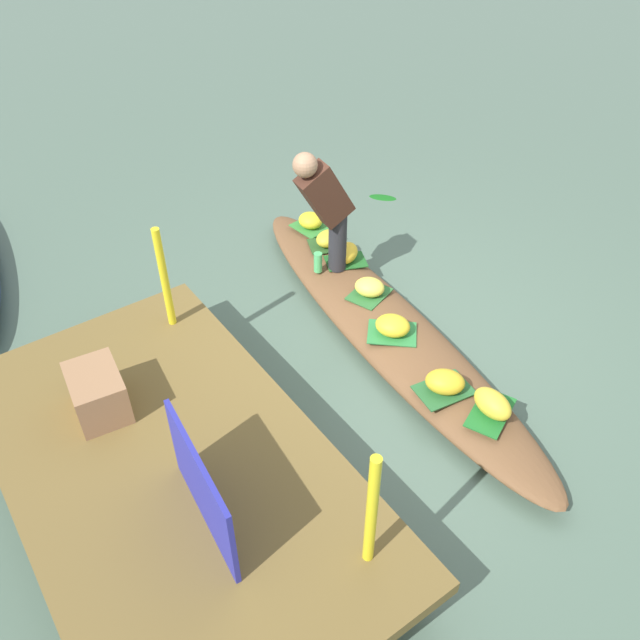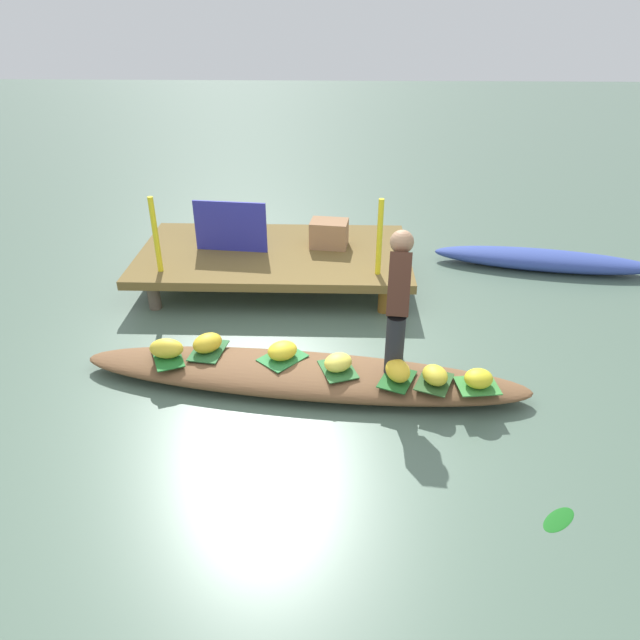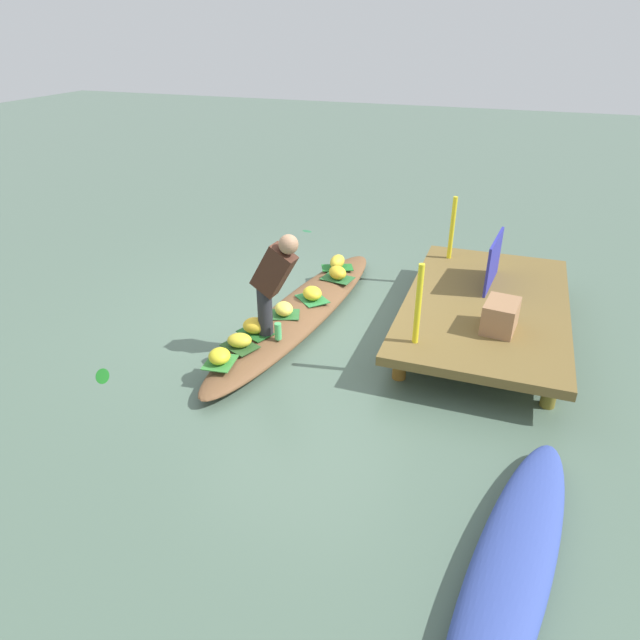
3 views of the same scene
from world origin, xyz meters
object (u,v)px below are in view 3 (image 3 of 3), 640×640
at_px(banana_bunch_2, 312,293).
at_px(banana_bunch_5, 338,273).
at_px(banana_bunch_0, 337,262).
at_px(banana_bunch_4, 255,325).
at_px(market_banner, 494,261).
at_px(vendor_person, 273,279).
at_px(produce_crate, 500,316).
at_px(vendor_boat, 300,312).
at_px(moored_boat, 512,568).
at_px(banana_bunch_6, 240,340).
at_px(banana_bunch_1, 219,356).
at_px(banana_bunch_3, 284,309).
at_px(water_bottle, 278,331).

height_order(banana_bunch_2, banana_bunch_5, banana_bunch_5).
xyz_separation_m(banana_bunch_0, banana_bunch_4, (2.05, -0.29, 0.00)).
bearing_deg(banana_bunch_0, market_banner, 82.44).
bearing_deg(vendor_person, market_banner, 130.03).
bearing_deg(banana_bunch_2, produce_crate, 80.20).
xyz_separation_m(vendor_boat, market_banner, (-0.95, 2.13, 0.59)).
distance_m(banana_bunch_4, market_banner, 2.96).
relative_size(moored_boat, banana_bunch_6, 10.57).
bearing_deg(vendor_boat, banana_bunch_0, -177.60).
height_order(moored_boat, banana_bunch_6, banana_bunch_6).
bearing_deg(banana_bunch_1, banana_bunch_6, 172.93).
distance_m(banana_bunch_1, produce_crate, 2.90).
height_order(banana_bunch_3, banana_bunch_6, banana_bunch_3).
height_order(banana_bunch_1, market_banner, market_banner).
distance_m(banana_bunch_2, banana_bunch_4, 1.05).
distance_m(banana_bunch_3, water_bottle, 0.56).
height_order(banana_bunch_2, banana_bunch_3, banana_bunch_2).
height_order(banana_bunch_1, banana_bunch_5, banana_bunch_5).
distance_m(banana_bunch_4, produce_crate, 2.60).
bearing_deg(banana_bunch_2, moored_boat, 39.03).
bearing_deg(banana_bunch_3, produce_crate, 92.86).
relative_size(banana_bunch_3, vendor_person, 0.22).
height_order(banana_bunch_2, banana_bunch_4, banana_bunch_4).
bearing_deg(vendor_person, banana_bunch_3, -167.48).
bearing_deg(water_bottle, banana_bunch_3, -163.64).
relative_size(banana_bunch_2, market_banner, 0.32).
bearing_deg(banana_bunch_1, vendor_boat, 169.41).
bearing_deg(market_banner, banana_bunch_0, -91.90).
bearing_deg(banana_bunch_6, banana_bunch_5, 167.90).
bearing_deg(banana_bunch_6, market_banner, 131.41).
height_order(banana_bunch_0, banana_bunch_4, banana_bunch_4).
height_order(moored_boat, banana_bunch_0, banana_bunch_0).
height_order(banana_bunch_0, market_banner, market_banner).
xyz_separation_m(vendor_boat, water_bottle, (0.86, 0.08, 0.20)).
distance_m(banana_bunch_1, market_banner, 3.46).
xyz_separation_m(vendor_boat, banana_bunch_2, (-0.17, 0.09, 0.19)).
bearing_deg(banana_bunch_3, water_bottle, 16.36).
distance_m(banana_bunch_5, market_banner, 1.98).
distance_m(banana_bunch_3, market_banner, 2.58).
bearing_deg(banana_bunch_1, banana_bunch_2, 167.39).
xyz_separation_m(banana_bunch_5, produce_crate, (1.08, 2.11, 0.25)).
xyz_separation_m(banana_bunch_3, banana_bunch_5, (-1.20, 0.27, 0.01)).
height_order(banana_bunch_4, banana_bunch_5, banana_bunch_4).
distance_m(vendor_boat, banana_bunch_1, 1.54).
xyz_separation_m(banana_bunch_3, banana_bunch_6, (0.82, -0.16, -0.00)).
bearing_deg(vendor_boat, moored_boat, 47.89).
distance_m(vendor_boat, water_bottle, 0.89).
height_order(vendor_boat, banana_bunch_3, banana_bunch_3).
height_order(moored_boat, banana_bunch_3, banana_bunch_3).
relative_size(vendor_boat, banana_bunch_1, 16.65).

